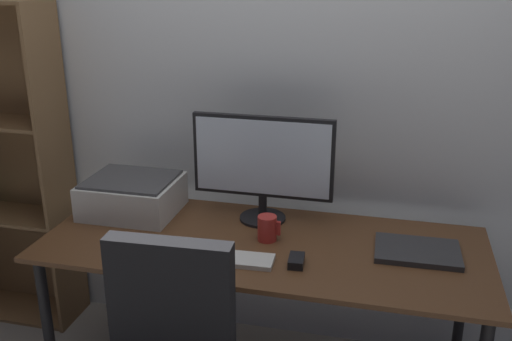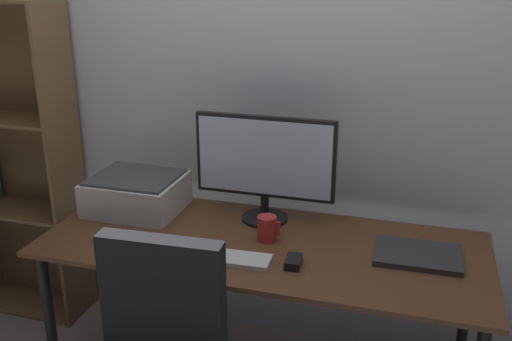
% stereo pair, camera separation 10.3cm
% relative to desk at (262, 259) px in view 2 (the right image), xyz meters
% --- Properties ---
extents(back_wall, '(6.40, 0.10, 2.60)m').
position_rel_desk_xyz_m(back_wall, '(0.00, 0.52, 0.64)').
color(back_wall, silver).
rests_on(back_wall, ground).
extents(desk, '(1.77, 0.71, 0.74)m').
position_rel_desk_xyz_m(desk, '(0.00, 0.00, 0.00)').
color(desk, '#56351E').
rests_on(desk, ground).
extents(monitor, '(0.60, 0.20, 0.46)m').
position_rel_desk_xyz_m(monitor, '(-0.05, 0.21, 0.34)').
color(monitor, black).
rests_on(monitor, desk).
extents(keyboard, '(0.30, 0.12, 0.02)m').
position_rel_desk_xyz_m(keyboard, '(-0.06, -0.18, 0.09)').
color(keyboard, silver).
rests_on(keyboard, desk).
extents(mouse, '(0.06, 0.10, 0.03)m').
position_rel_desk_xyz_m(mouse, '(0.16, -0.15, 0.09)').
color(mouse, black).
rests_on(mouse, desk).
extents(coffee_mug, '(0.09, 0.08, 0.10)m').
position_rel_desk_xyz_m(coffee_mug, '(0.01, 0.02, 0.13)').
color(coffee_mug, '#B72D28').
rests_on(coffee_mug, desk).
extents(laptop, '(0.32, 0.24, 0.02)m').
position_rel_desk_xyz_m(laptop, '(0.60, 0.04, 0.09)').
color(laptop, '#2D2D30').
rests_on(laptop, desk).
extents(printer, '(0.40, 0.34, 0.16)m').
position_rel_desk_xyz_m(printer, '(-0.63, 0.15, 0.16)').
color(printer, silver).
rests_on(printer, desk).
extents(bookshelf, '(0.64, 0.28, 1.64)m').
position_rel_desk_xyz_m(bookshelf, '(-1.43, 0.35, 0.15)').
color(bookshelf, brown).
rests_on(bookshelf, ground).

